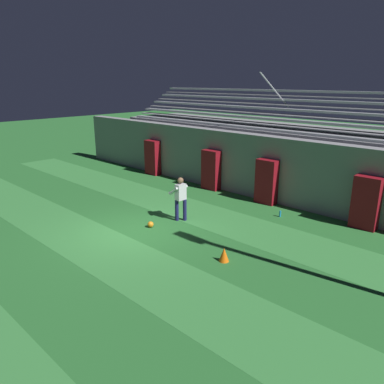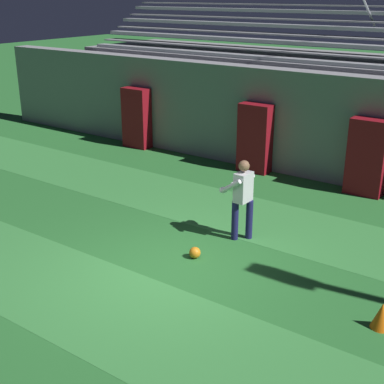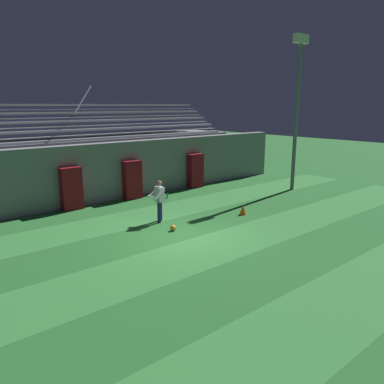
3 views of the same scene
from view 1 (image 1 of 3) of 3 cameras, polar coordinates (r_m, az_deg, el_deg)
name	(u,v)px [view 1 (image 1 of 3)]	position (r m, az deg, el deg)	size (l,w,h in m)	color
ground_plane	(133,232)	(13.26, -9.05, -6.07)	(80.00, 80.00, 0.00)	#286B2D
turf_stripe_mid	(96,245)	(12.51, -14.46, -7.85)	(28.00, 2.26, 0.01)	#38843D
turf_stripe_far	(193,211)	(15.15, 0.11, -2.89)	(28.00, 2.26, 0.01)	#38843D
back_wall	(245,164)	(17.33, 8.04, 4.28)	(24.00, 0.60, 2.80)	gray
padding_pillar_gate_left	(211,170)	(17.95, 2.93, 3.37)	(0.91, 0.44, 1.90)	maroon
padding_pillar_gate_right	(266,182)	(16.16, 11.28, 1.55)	(0.91, 0.44, 1.90)	maroon
padding_pillar_far_left	(153,158)	(20.94, -6.02, 5.24)	(0.91, 0.44, 1.90)	maroon
padding_pillar_far_right	(366,203)	(14.49, 24.97, -1.50)	(0.91, 0.44, 1.90)	maroon
bleacher_stand	(273,154)	(19.23, 12.17, 5.62)	(18.00, 4.05, 5.43)	gray
goalkeeper	(180,196)	(13.87, -1.79, -0.63)	(0.59, 0.59, 1.67)	#19194C
soccer_ball	(151,224)	(13.56, -6.34, -4.93)	(0.22, 0.22, 0.22)	orange
traffic_cone	(224,255)	(11.08, 4.90, -9.48)	(0.30, 0.30, 0.42)	orange
water_bottle	(280,214)	(14.88, 13.28, -3.26)	(0.07, 0.07, 0.24)	#1E8CD8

